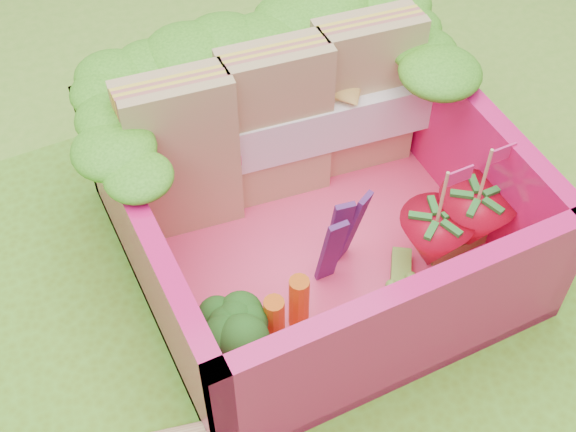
# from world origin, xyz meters

# --- Properties ---
(ground) EXTENTS (14.00, 14.00, 0.00)m
(ground) POSITION_xyz_m (0.00, 0.00, 0.00)
(ground) COLOR #6EB533
(ground) RESTS_ON ground
(placemat) EXTENTS (2.60, 2.60, 0.03)m
(placemat) POSITION_xyz_m (0.00, 0.00, 0.01)
(placemat) COLOR #65A124
(placemat) RESTS_ON ground
(bento_floor) EXTENTS (1.30, 1.30, 0.05)m
(bento_floor) POSITION_xyz_m (0.21, 0.31, 0.06)
(bento_floor) COLOR #FE4073
(bento_floor) RESTS_ON placemat
(bento_box) EXTENTS (1.30, 1.30, 0.55)m
(bento_box) POSITION_xyz_m (0.21, 0.31, 0.31)
(bento_box) COLOR #E11266
(bento_box) RESTS_ON placemat
(lettuce_ruffle) EXTENTS (1.43, 0.77, 0.11)m
(lettuce_ruffle) POSITION_xyz_m (0.21, 0.78, 0.64)
(lettuce_ruffle) COLOR #348618
(lettuce_ruffle) RESTS_ON bento_box
(sandwich_stack) EXTENTS (1.23, 0.32, 0.68)m
(sandwich_stack) POSITION_xyz_m (0.21, 0.63, 0.41)
(sandwich_stack) COLOR tan
(sandwich_stack) RESTS_ON bento_floor
(broccoli) EXTENTS (0.33, 0.33, 0.26)m
(broccoli) POSITION_xyz_m (-0.26, -0.00, 0.26)
(broccoli) COLOR #639648
(broccoli) RESTS_ON bento_floor
(carrot_sticks) EXTENTS (0.18, 0.11, 0.25)m
(carrot_sticks) POSITION_xyz_m (-0.06, -0.00, 0.20)
(carrot_sticks) COLOR #DF5912
(carrot_sticks) RESTS_ON bento_floor
(purple_wedges) EXTENTS (0.19, 0.10, 0.38)m
(purple_wedges) POSITION_xyz_m (0.23, 0.16, 0.27)
(purple_wedges) COLOR #451857
(purple_wedges) RESTS_ON bento_floor
(strawberry_left) EXTENTS (0.26, 0.26, 0.50)m
(strawberry_left) POSITION_xyz_m (0.53, 0.03, 0.22)
(strawberry_left) COLOR red
(strawberry_left) RESTS_ON bento_floor
(strawberry_right) EXTENTS (0.28, 0.28, 0.52)m
(strawberry_right) POSITION_xyz_m (0.71, 0.04, 0.22)
(strawberry_right) COLOR red
(strawberry_right) RESTS_ON bento_floor
(snap_peas) EXTENTS (0.60, 0.31, 0.05)m
(snap_peas) POSITION_xyz_m (0.54, 0.01, 0.11)
(snap_peas) COLOR #6EB739
(snap_peas) RESTS_ON bento_floor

